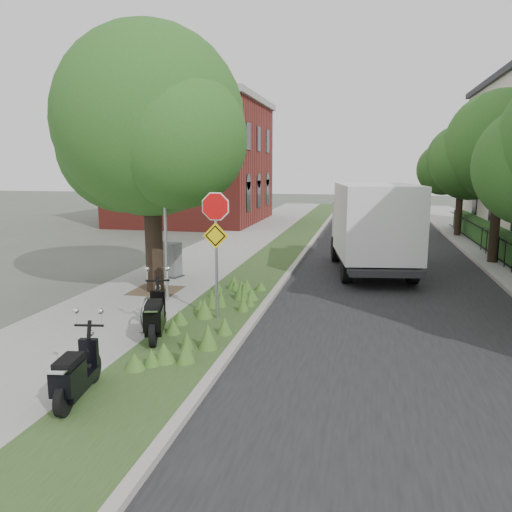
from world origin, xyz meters
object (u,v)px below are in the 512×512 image
at_px(utility_cabinet, 169,260).
at_px(box_truck, 372,224).
at_px(scooter_near, 155,320).
at_px(scooter_far, 74,379).
at_px(sign_assembly, 216,229).

bearing_deg(utility_cabinet, box_truck, 21.30).
height_order(scooter_near, box_truck, box_truck).
relative_size(scooter_far, utility_cabinet, 1.46).
distance_m(scooter_far, box_truck, 12.58).
height_order(sign_assembly, scooter_far, sign_assembly).
height_order(scooter_near, utility_cabinet, utility_cabinet).
distance_m(scooter_near, utility_cabinet, 6.37).
xyz_separation_m(sign_assembly, box_truck, (3.74, 6.82, -0.54)).
height_order(scooter_far, utility_cabinet, utility_cabinet).
bearing_deg(box_truck, sign_assembly, -118.73).
distance_m(scooter_near, scooter_far, 3.03).
bearing_deg(scooter_near, utility_cabinet, 109.64).
bearing_deg(box_truck, scooter_near, -117.99).
bearing_deg(utility_cabinet, sign_assembly, -54.68).
height_order(scooter_near, scooter_far, scooter_near).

